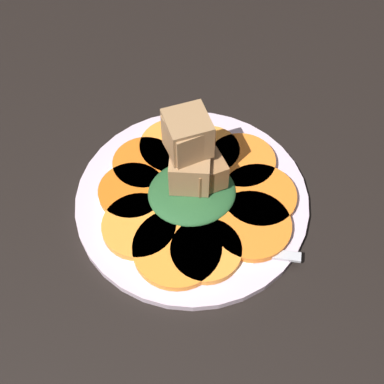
{
  "coord_description": "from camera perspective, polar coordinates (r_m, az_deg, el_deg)",
  "views": [
    {
      "loc": [
        -7.1,
        -34.22,
        54.51
      ],
      "look_at": [
        0.0,
        0.0,
        4.1
      ],
      "focal_mm": 50.0,
      "sensor_mm": 36.0,
      "label": 1
    }
  ],
  "objects": [
    {
      "name": "center_pile",
      "position": [
        0.59,
        0.07,
        2.81
      ],
      "size": [
        10.2,
        9.46,
        10.82
      ],
      "color": "#235128",
      "rests_on": "plate"
    },
    {
      "name": "carrot_slice_1",
      "position": [
        0.66,
        1.86,
        4.41
      ],
      "size": [
        7.47,
        7.47,
        0.9
      ],
      "primitive_type": "cylinder",
      "color": "orange",
      "rests_on": "plate"
    },
    {
      "name": "carrot_slice_9",
      "position": [
        0.62,
        7.16,
        -0.41
      ],
      "size": [
        8.7,
        8.7,
        0.9
      ],
      "primitive_type": "cylinder",
      "color": "orange",
      "rests_on": "plate"
    },
    {
      "name": "fork",
      "position": [
        0.59,
        1.46,
        -5.67
      ],
      "size": [
        19.05,
        8.47,
        0.4
      ],
      "rotation": [
        0.0,
        0.0,
        -0.36
      ],
      "color": "#B2B2B7",
      "rests_on": "plate"
    },
    {
      "name": "carrot_slice_3",
      "position": [
        0.65,
        -5.07,
        3.03
      ],
      "size": [
        7.73,
        7.73,
        0.9
      ],
      "primitive_type": "cylinder",
      "color": "orange",
      "rests_on": "plate"
    },
    {
      "name": "carrot_slice_4",
      "position": [
        0.62,
        -6.42,
        0.06
      ],
      "size": [
        7.83,
        7.83,
        0.9
      ],
      "primitive_type": "cylinder",
      "color": "#D76215",
      "rests_on": "plate"
    },
    {
      "name": "carrot_slice_0",
      "position": [
        0.65,
        5.31,
        3.27
      ],
      "size": [
        8.23,
        8.23,
        0.9
      ],
      "primitive_type": "cylinder",
      "color": "orange",
      "rests_on": "plate"
    },
    {
      "name": "carrot_slice_2",
      "position": [
        0.66,
        -1.86,
        4.84
      ],
      "size": [
        8.66,
        8.66,
        0.9
      ],
      "primitive_type": "cylinder",
      "color": "orange",
      "rests_on": "plate"
    },
    {
      "name": "carrot_slice_5",
      "position": [
        0.6,
        -5.66,
        -3.62
      ],
      "size": [
        8.34,
        8.34,
        0.9
      ],
      "primitive_type": "cylinder",
      "color": "orange",
      "rests_on": "plate"
    },
    {
      "name": "plate",
      "position": [
        0.63,
        0.0,
        -0.82
      ],
      "size": [
        27.19,
        27.19,
        1.05
      ],
      "color": "silver",
      "rests_on": "table_slab"
    },
    {
      "name": "carrot_slice_6",
      "position": [
        0.58,
        -1.58,
        -6.0
      ],
      "size": [
        9.76,
        9.76,
        0.9
      ],
      "primitive_type": "cylinder",
      "color": "orange",
      "rests_on": "plate"
    },
    {
      "name": "carrot_slice_8",
      "position": [
        0.6,
        6.38,
        -3.58
      ],
      "size": [
        8.88,
        8.88,
        0.9
      ],
      "primitive_type": "cylinder",
      "color": "orange",
      "rests_on": "plate"
    },
    {
      "name": "carrot_slice_7",
      "position": [
        0.58,
        1.52,
        -6.24
      ],
      "size": [
        7.79,
        7.79,
        0.9
      ],
      "primitive_type": "cylinder",
      "color": "orange",
      "rests_on": "plate"
    },
    {
      "name": "table_slab",
      "position": [
        0.64,
        0.0,
        -1.58
      ],
      "size": [
        120.0,
        120.0,
        2.0
      ],
      "primitive_type": "cube",
      "color": "black",
      "rests_on": "ground"
    }
  ]
}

